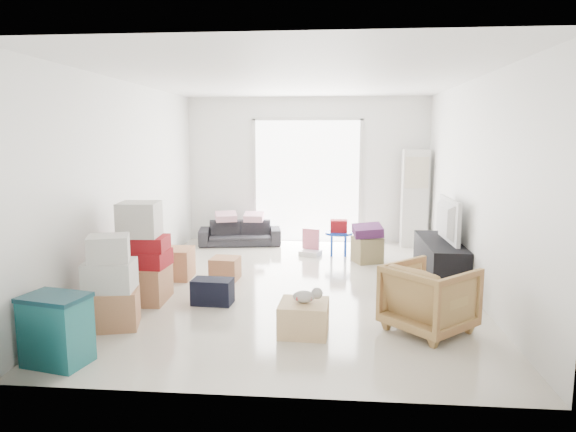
{
  "coord_description": "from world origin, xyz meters",
  "views": [
    {
      "loc": [
        0.49,
        -6.65,
        1.99
      ],
      "look_at": [
        -0.12,
        0.2,
        0.91
      ],
      "focal_mm": 32.0,
      "sensor_mm": 36.0,
      "label": 1
    }
  ],
  "objects_px": {
    "kids_table": "(339,230)",
    "wood_crate": "(304,318)",
    "tv_console": "(440,259)",
    "television": "(441,236)",
    "ac_tower": "(414,198)",
    "sofa": "(240,229)",
    "storage_bins": "(56,330)",
    "ottoman": "(367,250)",
    "armchair": "(430,295)"
  },
  "relations": [
    {
      "from": "kids_table",
      "to": "wood_crate",
      "type": "height_order",
      "value": "kids_table"
    },
    {
      "from": "kids_table",
      "to": "wood_crate",
      "type": "distance_m",
      "value": 3.54
    },
    {
      "from": "tv_console",
      "to": "television",
      "type": "bearing_deg",
      "value": 0.0
    },
    {
      "from": "ac_tower",
      "to": "sofa",
      "type": "distance_m",
      "value": 3.21
    },
    {
      "from": "tv_console",
      "to": "storage_bins",
      "type": "distance_m",
      "value": 4.99
    },
    {
      "from": "tv_console",
      "to": "television",
      "type": "xyz_separation_m",
      "value": [
        0.0,
        0.0,
        0.34
      ]
    },
    {
      "from": "tv_console",
      "to": "kids_table",
      "type": "height_order",
      "value": "kids_table"
    },
    {
      "from": "tv_console",
      "to": "sofa",
      "type": "bearing_deg",
      "value": 148.49
    },
    {
      "from": "television",
      "to": "ac_tower",
      "type": "bearing_deg",
      "value": -0.11
    },
    {
      "from": "ac_tower",
      "to": "tv_console",
      "type": "distance_m",
      "value": 2.2
    },
    {
      "from": "television",
      "to": "kids_table",
      "type": "bearing_deg",
      "value": 45.96
    },
    {
      "from": "ac_tower",
      "to": "television",
      "type": "relative_size",
      "value": 1.69
    },
    {
      "from": "sofa",
      "to": "ac_tower",
      "type": "bearing_deg",
      "value": -6.42
    },
    {
      "from": "ac_tower",
      "to": "ottoman",
      "type": "relative_size",
      "value": 4.35
    },
    {
      "from": "television",
      "to": "wood_crate",
      "type": "height_order",
      "value": "television"
    },
    {
      "from": "storage_bins",
      "to": "wood_crate",
      "type": "height_order",
      "value": "storage_bins"
    },
    {
      "from": "ac_tower",
      "to": "armchair",
      "type": "height_order",
      "value": "ac_tower"
    },
    {
      "from": "storage_bins",
      "to": "wood_crate",
      "type": "relative_size",
      "value": 1.28
    },
    {
      "from": "sofa",
      "to": "armchair",
      "type": "height_order",
      "value": "armchair"
    },
    {
      "from": "television",
      "to": "storage_bins",
      "type": "distance_m",
      "value": 5.0
    },
    {
      "from": "armchair",
      "to": "kids_table",
      "type": "bearing_deg",
      "value": -28.15
    },
    {
      "from": "sofa",
      "to": "armchair",
      "type": "xyz_separation_m",
      "value": [
        2.69,
        -4.02,
        0.1
      ]
    },
    {
      "from": "storage_bins",
      "to": "ottoman",
      "type": "relative_size",
      "value": 1.55
    },
    {
      "from": "ac_tower",
      "to": "tv_console",
      "type": "height_order",
      "value": "ac_tower"
    },
    {
      "from": "television",
      "to": "wood_crate",
      "type": "bearing_deg",
      "value": 139.71
    },
    {
      "from": "storage_bins",
      "to": "television",
      "type": "bearing_deg",
      "value": 38.65
    },
    {
      "from": "television",
      "to": "storage_bins",
      "type": "relative_size",
      "value": 1.66
    },
    {
      "from": "armchair",
      "to": "storage_bins",
      "type": "relative_size",
      "value": 1.24
    },
    {
      "from": "sofa",
      "to": "ottoman",
      "type": "bearing_deg",
      "value": -35.62
    },
    {
      "from": "tv_console",
      "to": "television",
      "type": "height_order",
      "value": "television"
    },
    {
      "from": "armchair",
      "to": "ottoman",
      "type": "xyz_separation_m",
      "value": [
        -0.44,
        2.9,
        -0.19
      ]
    },
    {
      "from": "armchair",
      "to": "wood_crate",
      "type": "distance_m",
      "value": 1.3
    },
    {
      "from": "sofa",
      "to": "kids_table",
      "type": "distance_m",
      "value": 1.93
    },
    {
      "from": "sofa",
      "to": "ottoman",
      "type": "relative_size",
      "value": 3.68
    },
    {
      "from": "television",
      "to": "ottoman",
      "type": "distance_m",
      "value": 1.34
    },
    {
      "from": "tv_console",
      "to": "armchair",
      "type": "distance_m",
      "value": 2.12
    },
    {
      "from": "tv_console",
      "to": "television",
      "type": "relative_size",
      "value": 1.55
    },
    {
      "from": "kids_table",
      "to": "wood_crate",
      "type": "xyz_separation_m",
      "value": [
        -0.38,
        -3.51,
        -0.26
      ]
    },
    {
      "from": "ottoman",
      "to": "kids_table",
      "type": "bearing_deg",
      "value": 135.15
    },
    {
      "from": "kids_table",
      "to": "wood_crate",
      "type": "bearing_deg",
      "value": -96.21
    },
    {
      "from": "kids_table",
      "to": "tv_console",
      "type": "bearing_deg",
      "value": -42.57
    },
    {
      "from": "ac_tower",
      "to": "television",
      "type": "height_order",
      "value": "ac_tower"
    },
    {
      "from": "sofa",
      "to": "wood_crate",
      "type": "distance_m",
      "value": 4.42
    },
    {
      "from": "television",
      "to": "wood_crate",
      "type": "xyz_separation_m",
      "value": [
        -1.79,
        -2.22,
        -0.44
      ]
    },
    {
      "from": "tv_console",
      "to": "armchair",
      "type": "relative_size",
      "value": 2.07
    },
    {
      "from": "sofa",
      "to": "storage_bins",
      "type": "relative_size",
      "value": 2.37
    },
    {
      "from": "ac_tower",
      "to": "sofa",
      "type": "relative_size",
      "value": 1.18
    },
    {
      "from": "armchair",
      "to": "storage_bins",
      "type": "height_order",
      "value": "armchair"
    },
    {
      "from": "ac_tower",
      "to": "ottoman",
      "type": "distance_m",
      "value": 1.7
    },
    {
      "from": "ottoman",
      "to": "wood_crate",
      "type": "relative_size",
      "value": 0.83
    }
  ]
}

